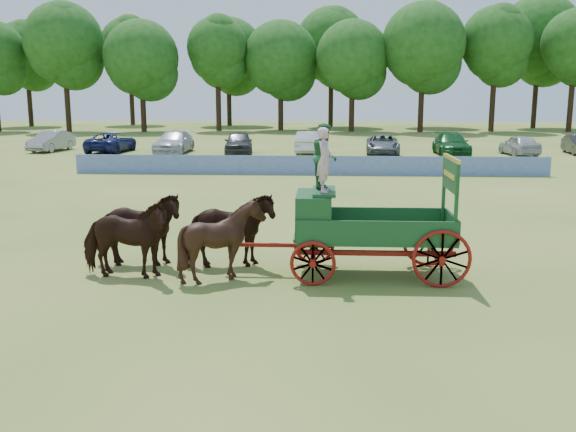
{
  "coord_description": "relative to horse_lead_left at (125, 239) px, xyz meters",
  "views": [
    {
      "loc": [
        -0.21,
        -17.0,
        4.55
      ],
      "look_at": [
        -1.13,
        -0.45,
        1.3
      ],
      "focal_mm": 40.0,
      "sensor_mm": 36.0,
      "label": 1
    }
  ],
  "objects": [
    {
      "name": "ground",
      "position": [
        5.03,
        2.0,
        -0.98
      ],
      "size": [
        160.0,
        160.0,
        0.0
      ],
      "primitive_type": "plane",
      "color": "#9F9648",
      "rests_on": "ground"
    },
    {
      "name": "horse_lead_right",
      "position": [
        0.0,
        1.1,
        0.0
      ],
      "size": [
        2.41,
        1.24,
        1.97
      ],
      "primitive_type": "imported",
      "rotation": [
        0.0,
        0.0,
        1.65
      ],
      "color": "black",
      "rests_on": "ground"
    },
    {
      "name": "horse_lead_left",
      "position": [
        0.0,
        0.0,
        0.0
      ],
      "size": [
        2.38,
        1.18,
        1.97
      ],
      "primitive_type": "imported",
      "rotation": [
        0.0,
        0.0,
        1.52
      ],
      "color": "black",
      "rests_on": "ground"
    },
    {
      "name": "farm_dray",
      "position": [
        5.35,
        0.58,
        0.67
      ],
      "size": [
        6.0,
        2.0,
        3.75
      ],
      "color": "maroon",
      "rests_on": "ground"
    },
    {
      "name": "parked_cars",
      "position": [
        0.26,
        31.93,
        -0.22
      ],
      "size": [
        46.2,
        6.54,
        1.65
      ],
      "color": "silver",
      "rests_on": "ground"
    },
    {
      "name": "treeline",
      "position": [
        2.96,
        61.82,
        8.51
      ],
      "size": [
        94.33,
        22.94,
        15.86
      ],
      "color": "#382314",
      "rests_on": "ground"
    },
    {
      "name": "horse_wheel_left",
      "position": [
        2.4,
        0.0,
        0.0
      ],
      "size": [
        2.08,
        1.93,
        1.97
      ],
      "primitive_type": "imported",
      "rotation": [
        0.0,
        0.0,
        1.36
      ],
      "color": "black",
      "rests_on": "ground"
    },
    {
      "name": "horse_wheel_right",
      "position": [
        2.4,
        1.1,
        0.0
      ],
      "size": [
        2.49,
        1.5,
        1.97
      ],
      "primitive_type": "imported",
      "rotation": [
        0.0,
        0.0,
        1.77
      ],
      "color": "black",
      "rests_on": "ground"
    },
    {
      "name": "sponsor_banner",
      "position": [
        4.03,
        20.0,
        -0.46
      ],
      "size": [
        26.0,
        0.08,
        1.05
      ],
      "primitive_type": "cube",
      "color": "#1C3A9B",
      "rests_on": "ground"
    }
  ]
}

